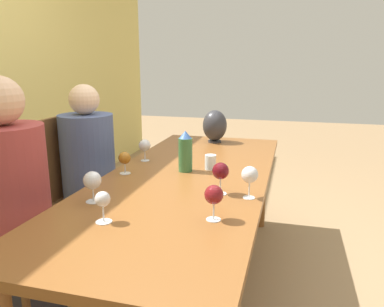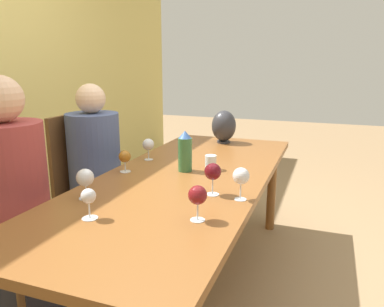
{
  "view_description": "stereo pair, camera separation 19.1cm",
  "coord_description": "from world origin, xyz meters",
  "px_view_note": "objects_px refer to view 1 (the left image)",
  "views": [
    {
      "loc": [
        -1.93,
        -0.56,
        1.34
      ],
      "look_at": [
        0.13,
        0.0,
        0.82
      ],
      "focal_mm": 35.0,
      "sensor_mm": 36.0,
      "label": 1
    },
    {
      "loc": [
        -1.87,
        -0.74,
        1.34
      ],
      "look_at": [
        0.13,
        0.0,
        0.82
      ],
      "focal_mm": 35.0,
      "sensor_mm": 36.0,
      "label": 2
    }
  ],
  "objects_px": {
    "wine_glass_2": "(214,195)",
    "water_bottle": "(185,152)",
    "chair_near": "(1,232)",
    "wine_glass_3": "(145,146)",
    "vase": "(215,126)",
    "wine_glass_6": "(250,175)",
    "person_far": "(91,170)",
    "wine_glass_1": "(221,172)",
    "person_near": "(13,203)",
    "chair_far": "(80,187)",
    "wine_glass_4": "(92,181)",
    "wine_glass_0": "(103,200)",
    "wine_glass_5": "(125,158)",
    "water_tumbler": "(210,162)"
  },
  "relations": [
    {
      "from": "vase",
      "to": "wine_glass_3",
      "type": "xyz_separation_m",
      "value": [
        -0.68,
        0.32,
        -0.03
      ]
    },
    {
      "from": "wine_glass_4",
      "to": "wine_glass_3",
      "type": "bearing_deg",
      "value": 3.78
    },
    {
      "from": "water_bottle",
      "to": "chair_far",
      "type": "relative_size",
      "value": 0.24
    },
    {
      "from": "wine_glass_3",
      "to": "wine_glass_5",
      "type": "relative_size",
      "value": 1.1
    },
    {
      "from": "wine_glass_3",
      "to": "chair_far",
      "type": "height_order",
      "value": "chair_far"
    },
    {
      "from": "wine_glass_2",
      "to": "wine_glass_1",
      "type": "bearing_deg",
      "value": 6.01
    },
    {
      "from": "vase",
      "to": "chair_far",
      "type": "xyz_separation_m",
      "value": [
        -0.74,
        0.77,
        -0.33
      ]
    },
    {
      "from": "wine_glass_2",
      "to": "person_near",
      "type": "xyz_separation_m",
      "value": [
        0.02,
        0.99,
        -0.14
      ]
    },
    {
      "from": "wine_glass_2",
      "to": "chair_far",
      "type": "bearing_deg",
      "value": 55.58
    },
    {
      "from": "vase",
      "to": "wine_glass_4",
      "type": "relative_size",
      "value": 1.78
    },
    {
      "from": "wine_glass_2",
      "to": "wine_glass_3",
      "type": "relative_size",
      "value": 1.05
    },
    {
      "from": "wine_glass_1",
      "to": "wine_glass_6",
      "type": "relative_size",
      "value": 1.02
    },
    {
      "from": "wine_glass_0",
      "to": "wine_glass_4",
      "type": "bearing_deg",
      "value": 38.72
    },
    {
      "from": "wine_glass_3",
      "to": "chair_near",
      "type": "distance_m",
      "value": 0.95
    },
    {
      "from": "water_tumbler",
      "to": "wine_glass_5",
      "type": "relative_size",
      "value": 0.68
    },
    {
      "from": "wine_glass_6",
      "to": "chair_near",
      "type": "height_order",
      "value": "chair_near"
    },
    {
      "from": "wine_glass_2",
      "to": "wine_glass_6",
      "type": "height_order",
      "value": "wine_glass_6"
    },
    {
      "from": "wine_glass_6",
      "to": "chair_far",
      "type": "relative_size",
      "value": 0.15
    },
    {
      "from": "person_far",
      "to": "vase",
      "type": "bearing_deg",
      "value": -42.6
    },
    {
      "from": "wine_glass_0",
      "to": "person_far",
      "type": "bearing_deg",
      "value": 32.94
    },
    {
      "from": "wine_glass_4",
      "to": "wine_glass_6",
      "type": "relative_size",
      "value": 0.93
    },
    {
      "from": "vase",
      "to": "person_far",
      "type": "distance_m",
      "value": 1.03
    },
    {
      "from": "wine_glass_2",
      "to": "water_bottle",
      "type": "bearing_deg",
      "value": 25.36
    },
    {
      "from": "wine_glass_1",
      "to": "wine_glass_5",
      "type": "bearing_deg",
      "value": 71.89
    },
    {
      "from": "vase",
      "to": "wine_glass_4",
      "type": "bearing_deg",
      "value": 169.35
    },
    {
      "from": "person_near",
      "to": "wine_glass_4",
      "type": "bearing_deg",
      "value": -85.23
    },
    {
      "from": "wine_glass_0",
      "to": "person_near",
      "type": "distance_m",
      "value": 0.6
    },
    {
      "from": "wine_glass_6",
      "to": "person_near",
      "type": "xyz_separation_m",
      "value": [
        -0.27,
        1.1,
        -0.15
      ]
    },
    {
      "from": "vase",
      "to": "wine_glass_6",
      "type": "distance_m",
      "value": 1.26
    },
    {
      "from": "wine_glass_4",
      "to": "wine_glass_6",
      "type": "distance_m",
      "value": 0.72
    },
    {
      "from": "water_bottle",
      "to": "chair_near",
      "type": "height_order",
      "value": "chair_near"
    },
    {
      "from": "wine_glass_3",
      "to": "wine_glass_5",
      "type": "distance_m",
      "value": 0.3
    },
    {
      "from": "wine_glass_2",
      "to": "chair_far",
      "type": "xyz_separation_m",
      "value": [
        0.74,
        1.08,
        -0.31
      ]
    },
    {
      "from": "vase",
      "to": "person_near",
      "type": "relative_size",
      "value": 0.2
    },
    {
      "from": "water_bottle",
      "to": "wine_glass_2",
      "type": "distance_m",
      "value": 0.71
    },
    {
      "from": "wine_glass_4",
      "to": "person_far",
      "type": "relative_size",
      "value": 0.12
    },
    {
      "from": "wine_glass_4",
      "to": "person_far",
      "type": "height_order",
      "value": "person_far"
    },
    {
      "from": "wine_glass_6",
      "to": "chair_far",
      "type": "xyz_separation_m",
      "value": [
        0.45,
        1.19,
        -0.31
      ]
    },
    {
      "from": "chair_near",
      "to": "wine_glass_2",
      "type": "bearing_deg",
      "value": -91.12
    },
    {
      "from": "chair_far",
      "to": "person_far",
      "type": "distance_m",
      "value": 0.16
    },
    {
      "from": "water_bottle",
      "to": "person_far",
      "type": "bearing_deg",
      "value": 81.74
    },
    {
      "from": "water_tumbler",
      "to": "chair_near",
      "type": "distance_m",
      "value": 1.17
    },
    {
      "from": "wine_glass_2",
      "to": "person_far",
      "type": "bearing_deg",
      "value": 53.14
    },
    {
      "from": "wine_glass_3",
      "to": "chair_near",
      "type": "relative_size",
      "value": 0.14
    },
    {
      "from": "wine_glass_0",
      "to": "wine_glass_6",
      "type": "xyz_separation_m",
      "value": [
        0.43,
        -0.53,
        0.02
      ]
    },
    {
      "from": "wine_glass_1",
      "to": "wine_glass_5",
      "type": "distance_m",
      "value": 0.62
    },
    {
      "from": "wine_glass_5",
      "to": "water_bottle",
      "type": "bearing_deg",
      "value": -66.61
    },
    {
      "from": "wine_glass_4",
      "to": "person_near",
      "type": "xyz_separation_m",
      "value": [
        -0.03,
        0.41,
        -0.14
      ]
    },
    {
      "from": "water_bottle",
      "to": "wine_glass_3",
      "type": "xyz_separation_m",
      "value": [
        0.16,
        0.32,
        -0.02
      ]
    },
    {
      "from": "wine_glass_6",
      "to": "wine_glass_3",
      "type": "bearing_deg",
      "value": 55.14
    }
  ]
}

